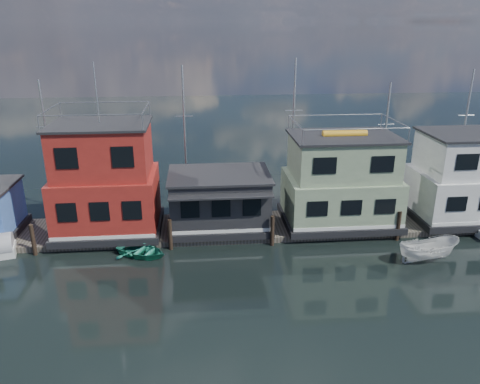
{
  "coord_description": "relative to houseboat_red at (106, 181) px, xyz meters",
  "views": [
    {
      "loc": [
        -1.85,
        -19.86,
        14.69
      ],
      "look_at": [
        1.01,
        12.0,
        3.0
      ],
      "focal_mm": 35.0,
      "sensor_mm": 36.0,
      "label": 1
    }
  ],
  "objects": [
    {
      "name": "ground",
      "position": [
        8.5,
        -12.0,
        -4.1
      ],
      "size": [
        160.0,
        160.0,
        0.0
      ],
      "primitive_type": "plane",
      "color": "black",
      "rests_on": "ground"
    },
    {
      "name": "dock",
      "position": [
        8.5,
        0.0,
        -3.9
      ],
      "size": [
        48.0,
        5.0,
        0.4
      ],
      "primitive_type": "cube",
      "color": "#595147",
      "rests_on": "ground"
    },
    {
      "name": "houseboat_red",
      "position": [
        0.0,
        0.0,
        0.0
      ],
      "size": [
        7.4,
        5.9,
        11.86
      ],
      "color": "black",
      "rests_on": "dock"
    },
    {
      "name": "houseboat_dark",
      "position": [
        8.0,
        -0.02,
        -1.69
      ],
      "size": [
        7.4,
        6.1,
        4.06
      ],
      "color": "black",
      "rests_on": "dock"
    },
    {
      "name": "houseboat_green",
      "position": [
        17.0,
        0.0,
        -0.55
      ],
      "size": [
        8.4,
        5.9,
        7.03
      ],
      "color": "black",
      "rests_on": "dock"
    },
    {
      "name": "houseboat_white",
      "position": [
        27.0,
        0.0,
        -0.57
      ],
      "size": [
        8.4,
        5.9,
        6.66
      ],
      "color": "black",
      "rests_on": "dock"
    },
    {
      "name": "pilings",
      "position": [
        8.17,
        -2.8,
        -3.0
      ],
      "size": [
        42.28,
        0.28,
        2.2
      ],
      "color": "#2D2116",
      "rests_on": "ground"
    },
    {
      "name": "background_masts",
      "position": [
        13.26,
        6.0,
        1.45
      ],
      "size": [
        36.4,
        0.16,
        12.0
      ],
      "color": "silver",
      "rests_on": "ground"
    },
    {
      "name": "dinghy_teal",
      "position": [
        2.62,
        -3.58,
        -3.74
      ],
      "size": [
        4.26,
        3.83,
        0.73
      ],
      "primitive_type": "imported",
      "rotation": [
        0.0,
        0.0,
        1.09
      ],
      "color": "#238167",
      "rests_on": "ground"
    },
    {
      "name": "motorboat",
      "position": [
        21.21,
        -5.98,
        -3.3
      ],
      "size": [
        4.28,
        1.98,
        1.6
      ],
      "primitive_type": "imported",
      "rotation": [
        0.0,
        0.0,
        1.68
      ],
      "color": "silver",
      "rests_on": "ground"
    }
  ]
}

